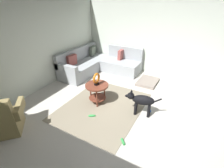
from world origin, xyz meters
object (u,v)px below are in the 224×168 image
object	(u,v)px
side_table	(97,89)
dog_bed_mat	(148,82)
armchair	(3,120)
torus_sculpture	(97,79)
dog	(141,101)
dog_toy_ball	(149,111)
dog_toy_rope	(123,142)
dog_toy_bone	(92,116)
sectional_couch	(99,64)

from	to	relation	value
side_table	dog_bed_mat	distance (m)	1.97
armchair	torus_sculpture	xyz separation A→B (m)	(1.83, -1.08, 0.39)
armchair	dog	world-z (taller)	armchair
dog_toy_ball	dog_toy_rope	bearing A→B (deg)	171.50
dog_toy_rope	dog_toy_bone	bearing A→B (deg)	70.51
sectional_couch	dog_toy_ball	bearing A→B (deg)	-121.81
sectional_couch	armchair	distance (m)	3.58
dog_bed_mat	dog_toy_ball	world-z (taller)	dog_toy_ball
armchair	dog_toy_rope	size ratio (longest dim) A/B	6.80
side_table	dog_toy_rope	xyz separation A→B (m)	(-0.92, -1.19, -0.39)
dog_bed_mat	dog_toy_ball	xyz separation A→B (m)	(-1.50, -0.51, 0.00)
torus_sculpture	sectional_couch	bearing A→B (deg)	31.79
dog	dog_bed_mat	bearing A→B (deg)	-2.30
armchair	dog_bed_mat	size ratio (longest dim) A/B	1.24
side_table	dog	distance (m)	1.18
sectional_couch	torus_sculpture	distance (m)	2.10
dog	dog_toy_bone	xyz separation A→B (m)	(-0.66, 0.96, -0.35)
sectional_couch	torus_sculpture	xyz separation A→B (m)	(-1.75, -1.08, 0.42)
armchair	side_table	bearing A→B (deg)	13.15
sectional_couch	dog_toy_bone	size ratio (longest dim) A/B	12.50
sectional_couch	dog_toy_rope	world-z (taller)	sectional_couch
dog_bed_mat	dog	distance (m)	1.71
sectional_couch	dog_toy_rope	bearing A→B (deg)	-139.55
dog_bed_mat	dog_toy_bone	bearing A→B (deg)	164.50
torus_sculpture	dog_toy_ball	world-z (taller)	torus_sculpture
side_table	dog_bed_mat	size ratio (longest dim) A/B	0.75
torus_sculpture	dog_toy_rope	size ratio (longest dim) A/B	2.23
dog_bed_mat	dog_toy_bone	distance (m)	2.39
armchair	torus_sculpture	distance (m)	2.16
torus_sculpture	dog_bed_mat	world-z (taller)	torus_sculpture
sectional_couch	side_table	bearing A→B (deg)	-148.21
dog_bed_mat	side_table	bearing A→B (deg)	153.82
sectional_couch	dog	size ratio (longest dim) A/B	2.69
sectional_couch	dog_bed_mat	distance (m)	1.95
torus_sculpture	dog_bed_mat	bearing A→B (deg)	-26.18
dog	dog_toy_ball	bearing A→B (deg)	-65.83
sectional_couch	side_table	world-z (taller)	sectional_couch
dog_bed_mat	dog_toy_bone	size ratio (longest dim) A/B	4.44
dog_toy_ball	dog_toy_rope	size ratio (longest dim) A/B	0.68
sectional_couch	dog_bed_mat	size ratio (longest dim) A/B	2.81
dog_bed_mat	dog_toy_ball	size ratio (longest dim) A/B	8.10
armchair	dog_bed_mat	world-z (taller)	armchair
dog_toy_rope	dog_toy_bone	xyz separation A→B (m)	(0.35, 0.98, 0.00)
sectional_couch	dog_toy_bone	xyz separation A→B (m)	(-2.32, -1.30, -0.26)
dog_bed_mat	sectional_couch	bearing A→B (deg)	89.64
dog_bed_mat	dog_toy_ball	bearing A→B (deg)	-161.28
armchair	dog_toy_rope	distance (m)	2.47
side_table	dog_toy_bone	bearing A→B (deg)	-159.65
dog_toy_bone	sectional_couch	bearing A→B (deg)	29.18
dog	dog_toy_ball	distance (m)	0.40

